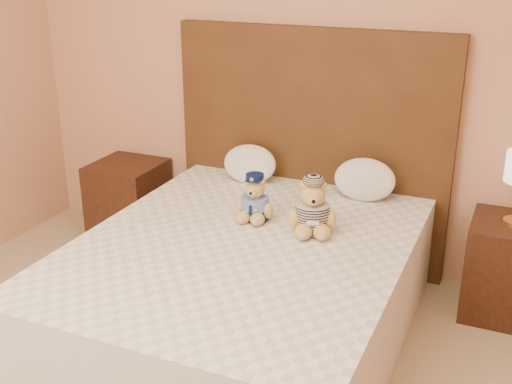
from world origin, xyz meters
The scene contains 8 objects.
bed centered at (0.00, 1.20, 0.28)m, with size 1.60×2.00×0.55m.
headboard centered at (0.00, 2.21, 0.75)m, with size 1.75×0.08×1.50m, color #492F16.
nightstand_left centered at (-1.25, 2.00, 0.28)m, with size 0.45×0.45×0.55m, color #3D2013.
nightstand_right centered at (1.25, 2.00, 0.28)m, with size 0.45×0.45×0.55m, color #3D2013.
teddy_police centered at (-0.06, 1.49, 0.68)m, with size 0.22×0.21×0.26m, color tan, non-canonical shape.
teddy_prisoner centered at (0.28, 1.45, 0.70)m, with size 0.26×0.25×0.29m, color tan, non-canonical shape.
pillow_left centered at (-0.34, 2.03, 0.67)m, with size 0.35×0.23×0.25m, color white.
pillow_right centered at (0.40, 2.03, 0.68)m, with size 0.36×0.23×0.26m, color white.
Camera 1 is at (1.24, -1.44, 1.95)m, focal length 45.00 mm.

